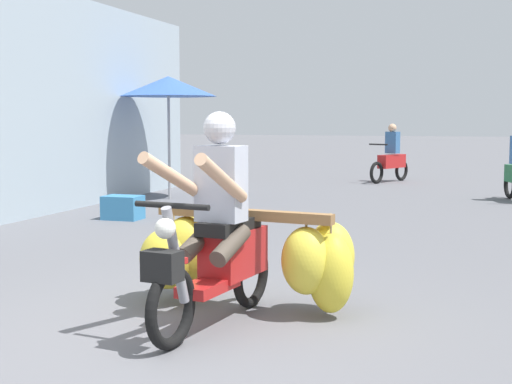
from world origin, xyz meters
TOP-DOWN VIEW (x-y plane):
  - ground_plane at (0.00, 0.00)m, footprint 120.00×120.00m
  - motorbike_main_loaded at (0.20, 0.99)m, footprint 1.88×1.92m
  - motorbike_distant_ahead_right at (-0.06, 13.31)m, footprint 0.82×1.50m
  - market_umbrella_near_shop at (-3.62, 8.31)m, footprint 1.82×1.82m
  - produce_crate at (-3.13, 5.51)m, footprint 0.56×0.40m

SIDE VIEW (x-z plane):
  - ground_plane at x=0.00m, z-range 0.00..0.00m
  - produce_crate at x=-3.13m, z-range 0.00..0.36m
  - motorbike_main_loaded at x=0.20m, z-range -0.29..1.29m
  - motorbike_distant_ahead_right at x=-0.06m, z-range -0.13..1.27m
  - market_umbrella_near_shop at x=-3.62m, z-range 0.97..3.28m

